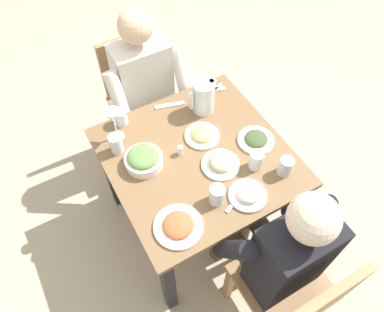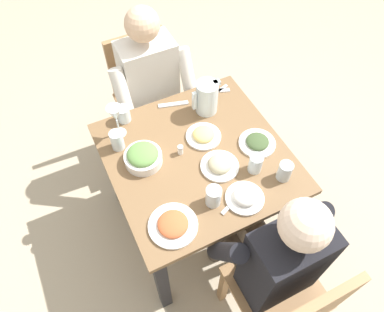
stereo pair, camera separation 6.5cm
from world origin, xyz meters
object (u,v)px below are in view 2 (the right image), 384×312
(plate_fries, at_px, (204,135))
(water_glass_near_right, at_px, (255,163))
(plate_beans, at_px, (220,165))
(wine_glass, at_px, (115,115))
(diner_near, at_px, (155,96))
(salt_shaker, at_px, (180,150))
(diner_far, at_px, (269,250))
(plate_rice_curry, at_px, (173,225))
(water_glass_far_left, at_px, (123,114))
(plate_yoghurt, at_px, (245,197))
(plate_dolmas, at_px, (257,142))
(chair_near, at_px, (145,92))
(water_pitcher, at_px, (207,97))
(water_glass_by_pitcher, at_px, (213,196))
(water_glass_center, at_px, (285,171))
(dining_table, at_px, (197,169))
(salad_bowl, at_px, (143,157))
(chair_far, at_px, (288,301))
(water_glass_far_right, at_px, (117,140))

(plate_fries, height_order, water_glass_near_right, water_glass_near_right)
(plate_beans, distance_m, wine_glass, 0.58)
(plate_fries, bearing_deg, diner_near, -79.57)
(salt_shaker, bearing_deg, diner_far, 103.81)
(plate_rice_curry, bearing_deg, water_glass_far_left, -91.84)
(plate_yoghurt, height_order, salt_shaker, plate_yoghurt)
(diner_far, bearing_deg, plate_dolmas, -115.22)
(chair_near, xyz_separation_m, plate_yoghurt, (-0.09, 1.08, 0.24))
(chair_near, distance_m, plate_rice_curry, 1.12)
(chair_near, height_order, plate_dolmas, chair_near)
(water_pitcher, distance_m, water_glass_near_right, 0.46)
(salt_shaker, bearing_deg, plate_beans, 130.16)
(plate_beans, bearing_deg, water_glass_by_pitcher, 52.39)
(salt_shaker, bearing_deg, water_glass_center, 137.75)
(diner_near, height_order, diner_far, same)
(diner_far, relative_size, plate_dolmas, 6.19)
(water_pitcher, relative_size, water_glass_far_left, 2.17)
(plate_beans, bearing_deg, chair_near, -85.29)
(water_pitcher, distance_m, water_glass_by_pitcher, 0.58)
(plate_rice_curry, bearing_deg, dining_table, -132.00)
(chair_near, relative_size, plate_yoghurt, 4.88)
(wine_glass, bearing_deg, plate_fries, 150.45)
(chair_near, height_order, salad_bowl, chair_near)
(chair_far, bearing_deg, water_pitcher, -95.85)
(chair_far, distance_m, diner_far, 0.25)
(wine_glass, bearing_deg, salt_shaker, 132.16)
(salad_bowl, relative_size, plate_yoghurt, 1.03)
(diner_near, relative_size, water_glass_by_pitcher, 11.24)
(dining_table, relative_size, plate_fries, 4.80)
(plate_yoghurt, bearing_deg, water_pitcher, -99.69)
(water_glass_near_right, height_order, salt_shaker, water_glass_near_right)
(chair_far, bearing_deg, diner_near, -86.34)
(water_glass_far_right, bearing_deg, water_glass_by_pitcher, 119.88)
(plate_beans, bearing_deg, salt_shaker, -49.84)
(plate_beans, relative_size, wine_glass, 0.97)
(chair_far, bearing_deg, plate_fries, -90.10)
(water_pitcher, bearing_deg, plate_rice_curry, 50.88)
(water_glass_near_right, bearing_deg, dining_table, -42.87)
(chair_far, bearing_deg, salad_bowl, -68.32)
(plate_fries, height_order, water_glass_by_pitcher, water_glass_by_pitcher)
(chair_far, height_order, plate_dolmas, chair_far)
(salad_bowl, relative_size, plate_dolmas, 0.99)
(water_glass_far_left, bearing_deg, plate_fries, 137.84)
(plate_beans, bearing_deg, plate_dolmas, -170.52)
(plate_yoghurt, xyz_separation_m, water_glass_far_left, (0.33, -0.71, 0.02))
(water_glass_by_pitcher, bearing_deg, dining_table, -101.23)
(plate_rice_curry, height_order, salt_shaker, salt_shaker)
(dining_table, bearing_deg, diner_far, 98.21)
(diner_near, distance_m, plate_yoghurt, 0.89)
(chair_far, xyz_separation_m, water_glass_center, (-0.23, -0.47, 0.28))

